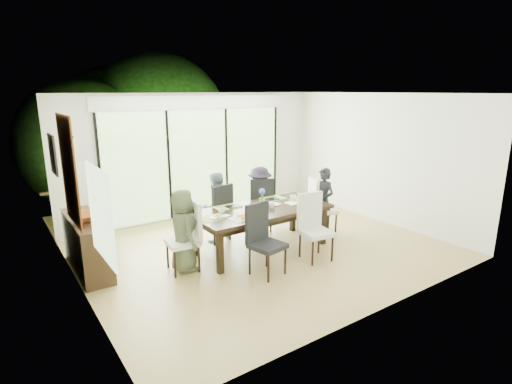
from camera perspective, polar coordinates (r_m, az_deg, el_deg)
floor at (r=7.19m, az=1.14°, el=-8.19°), size 6.00×5.00×0.01m
ceiling at (r=6.64m, az=1.26°, el=13.95°), size 6.00×5.00×0.01m
wall_back at (r=8.91m, az=-8.33°, el=5.16°), size 6.00×0.02×2.70m
wall_front at (r=5.04m, az=18.18°, el=-2.57°), size 6.00×0.02×2.70m
wall_left at (r=5.63m, az=-24.50°, el=-1.40°), size 0.02×5.00×2.70m
wall_right at (r=8.86m, az=17.24°, el=4.62°), size 0.02×5.00×2.70m
glass_doors at (r=8.90m, az=-8.18°, el=4.17°), size 4.20×0.02×2.30m
blinds_header at (r=8.76m, az=-8.45°, el=12.57°), size 4.40×0.06×0.28m
mullion_a at (r=8.19m, az=-21.39°, el=2.44°), size 0.05×0.04×2.30m
mullion_b at (r=8.61m, az=-12.32°, el=3.64°), size 0.05×0.04×2.30m
mullion_c at (r=9.22m, az=-4.25°, el=4.63°), size 0.05×0.04×2.30m
mullion_d at (r=9.99m, az=2.72°, el=5.42°), size 0.05×0.04×2.30m
side_window at (r=4.46m, az=-21.31°, el=-2.98°), size 0.02×0.90×1.00m
deck at (r=10.00m, az=-10.32°, el=-2.13°), size 6.00×1.80×0.10m
rail_top at (r=10.57m, az=-12.27°, el=2.02°), size 6.00×0.08×0.06m
foliage_left at (r=10.86m, az=-23.43°, el=6.26°), size 3.20×3.20×3.20m
foliage_mid at (r=12.01m, az=-13.80°, el=9.42°), size 4.00×4.00×4.00m
foliage_right at (r=12.13m, az=-4.25°, el=7.27°), size 2.80×2.80×2.80m
foliage_far at (r=12.38m, az=-19.29°, el=8.33°), size 3.60×3.60×3.60m
table_top at (r=6.95m, az=0.77°, el=-2.59°), size 2.43×1.11×0.06m
table_apron at (r=6.97m, az=0.76°, el=-3.30°), size 2.22×0.91×0.10m
table_leg_fl at (r=6.19m, az=-5.17°, el=-8.56°), size 0.09×0.09×0.70m
table_leg_fr at (r=7.41m, az=9.55°, el=-4.77°), size 0.09×0.09×0.70m
table_leg_bl at (r=6.90m, az=-8.72°, el=-6.20°), size 0.09×0.09×0.70m
table_leg_br at (r=8.02m, az=5.28°, el=-3.15°), size 0.09×0.09×0.70m
chair_left_end at (r=6.30m, az=-10.50°, el=-6.31°), size 0.51×0.51×1.11m
chair_right_end at (r=7.92m, az=9.65°, el=-1.94°), size 0.61×0.61×1.11m
chair_far_left at (r=7.46m, az=-5.86°, el=-2.84°), size 0.55×0.55×1.11m
chair_far_right at (r=7.96m, az=0.45°, el=-1.64°), size 0.60×0.60×1.11m
chair_near_left at (r=6.06m, az=1.68°, el=-6.91°), size 0.55×0.55×1.11m
chair_near_right at (r=6.66m, az=8.65°, el=-5.06°), size 0.53×0.53×1.11m
person_left_end at (r=6.27m, az=-10.38°, el=-5.45°), size 0.43×0.64×1.30m
person_right_end at (r=7.88m, az=9.57°, el=-1.29°), size 0.43×0.64×1.30m
person_far_left at (r=7.41m, az=-5.80°, el=-2.17°), size 0.68×0.52×1.30m
person_far_right at (r=7.92m, az=0.53°, el=-1.01°), size 0.63×0.42×1.30m
placemat_left at (r=6.46m, az=-6.14°, el=-3.69°), size 0.44×0.32×0.01m
placemat_right at (r=7.51m, az=6.69°, el=-1.12°), size 0.44×0.32×0.01m
placemat_far_l at (r=7.02m, az=-4.12°, el=-2.15°), size 0.44×0.32×0.01m
placemat_far_r at (r=7.56m, az=2.41°, el=-0.92°), size 0.44×0.32×0.01m
placemat_paper at (r=6.40m, az=-1.70°, el=-3.76°), size 0.44×0.32×0.01m
tablet_far_l at (r=7.03m, az=-3.22°, el=-2.04°), size 0.26×0.18×0.01m
tablet_far_r at (r=7.49m, az=2.34°, el=-1.00°), size 0.24×0.17×0.01m
papers at (r=7.31m, az=5.47°, el=-1.52°), size 0.30×0.22×0.00m
platter_base at (r=6.40m, az=-1.70°, el=-3.63°), size 0.26×0.26×0.02m
platter_snacks at (r=6.39m, az=-1.70°, el=-3.48°), size 0.20×0.20×0.01m
vase at (r=6.99m, az=0.87°, el=-1.71°), size 0.08×0.08×0.12m
hyacinth_stems at (r=6.95m, az=0.87°, el=-0.75°), size 0.04×0.04×0.16m
hyacinth_blooms at (r=6.93m, az=0.87°, el=0.06°), size 0.11×0.11×0.11m
laptop at (r=6.42m, az=-4.92°, el=-3.68°), size 0.34×0.23×0.03m
cup_a at (r=6.68m, az=-4.88°, el=-2.62°), size 0.17×0.17×0.10m
cup_b at (r=6.93m, az=2.26°, el=-1.97°), size 0.14×0.14×0.09m
cup_c at (r=7.47m, az=5.33°, el=-0.79°), size 0.17×0.17×0.10m
book at (r=7.11m, az=2.18°, el=-1.85°), size 0.23×0.27×0.02m
sideboard at (r=6.77m, az=-23.00°, el=-6.94°), size 0.43×1.52×0.85m
bowl at (r=6.52m, az=-23.22°, el=-3.26°), size 0.45×0.45×0.11m
candlestick_base at (r=6.96m, az=-23.97°, el=-2.59°), size 0.09×0.09×0.04m
candlestick_shaft at (r=6.82m, az=-24.48°, el=2.22°), size 0.02×0.02×1.19m
candlestick_pan at (r=6.74m, az=-24.99°, el=7.12°), size 0.09×0.09×0.03m
candle at (r=6.73m, az=-25.05°, el=7.59°), size 0.03×0.03×0.09m
tapestry at (r=5.95m, az=-25.19°, el=2.78°), size 0.02×1.00×1.50m
art_frame at (r=7.21m, az=-27.05°, el=4.80°), size 0.03×0.55×0.65m
art_canvas at (r=7.21m, az=-26.90°, el=4.82°), size 0.01×0.45×0.55m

